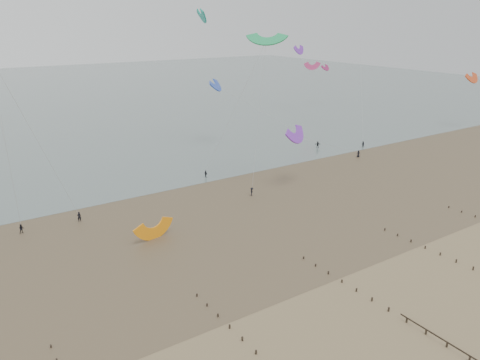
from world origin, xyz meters
name	(u,v)px	position (x,y,z in m)	size (l,w,h in m)	color
ground	(343,307)	(0.00, 0.00, 0.00)	(500.00, 500.00, 0.00)	brown
sea_and_shore	(186,220)	(-4.08, 34.40, 0.01)	(500.00, 665.00, 0.03)	#475654
kitesurfer_lead	(79,217)	(-20.01, 44.19, 0.93)	(0.68, 0.44, 1.85)	black
kitesurfers	(269,167)	(25.37, 49.15, 0.86)	(103.98, 21.88, 1.83)	black
grounded_kite	(155,239)	(-11.70, 30.60, 0.00)	(6.21, 3.25, 4.73)	orange
kites_airborne	(41,61)	(-14.74, 86.59, 24.37)	(224.35, 131.30, 45.09)	purple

